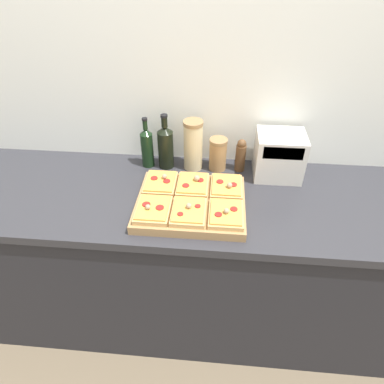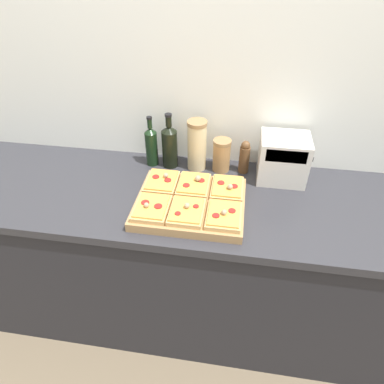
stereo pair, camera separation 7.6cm
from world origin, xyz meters
name	(u,v)px [view 2 (the right image)]	position (x,y,z in m)	size (l,w,h in m)	color
ground_plane	(184,360)	(0.00, 0.00, 0.00)	(12.00, 12.00, 0.00)	brown
wall_back	(205,93)	(0.00, 0.67, 1.25)	(6.00, 0.06, 2.50)	silver
kitchen_counter	(193,261)	(0.00, 0.32, 0.45)	(2.63, 0.67, 0.90)	#232328
cutting_board	(191,203)	(0.00, 0.24, 0.92)	(0.47, 0.39, 0.04)	#A37A4C
pizza_slice_back_left	(162,182)	(-0.15, 0.33, 0.96)	(0.14, 0.18, 0.05)	tan
pizza_slice_back_center	(194,185)	(0.00, 0.33, 0.96)	(0.14, 0.18, 0.05)	tan
pizza_slice_back_right	(227,188)	(0.15, 0.33, 0.96)	(0.14, 0.18, 0.05)	tan
pizza_slice_front_left	(152,208)	(-0.15, 0.14, 0.96)	(0.14, 0.18, 0.05)	tan
pizza_slice_front_center	(187,211)	(0.00, 0.14, 0.96)	(0.14, 0.18, 0.05)	tan
pizza_slice_front_right	(224,215)	(0.15, 0.14, 0.96)	(0.14, 0.18, 0.05)	tan
olive_oil_bottle	(151,145)	(-0.25, 0.55, 1.01)	(0.06, 0.06, 0.26)	black
wine_bottle	(170,145)	(-0.15, 0.55, 1.02)	(0.08, 0.08, 0.28)	black
grain_jar_tall	(197,145)	(-0.02, 0.55, 1.03)	(0.10, 0.10, 0.26)	beige
grain_jar_short	(222,155)	(0.11, 0.55, 0.99)	(0.09, 0.09, 0.17)	#AD7F4C
pepper_mill	(244,157)	(0.22, 0.55, 0.98)	(0.05, 0.05, 0.17)	brown
toaster_oven	(283,158)	(0.40, 0.52, 1.01)	(0.25, 0.19, 0.22)	beige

